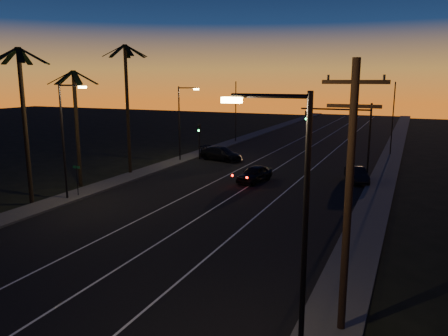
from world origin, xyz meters
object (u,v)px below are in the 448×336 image
at_px(lead_car, 255,174).
at_px(right_car, 357,175).
at_px(signal_mast, 346,125).
at_px(utility_pole, 349,195).
at_px(cross_car, 221,154).

relative_size(lead_car, right_car, 1.16).
bearing_deg(lead_car, signal_mast, 50.98).
distance_m(utility_pole, lead_car, 24.82).
height_order(utility_pole, right_car, utility_pole).
bearing_deg(signal_mast, right_car, -68.03).
distance_m(signal_mast, lead_car, 11.44).
bearing_deg(lead_car, cross_car, 129.72).
bearing_deg(utility_pole, lead_car, 117.35).
xyz_separation_m(signal_mast, right_car, (1.86, -4.62, -4.08)).
distance_m(signal_mast, right_car, 6.44).
distance_m(utility_pole, cross_car, 35.90).
relative_size(utility_pole, signal_mast, 1.41).
relative_size(signal_mast, right_car, 1.61).
height_order(utility_pole, signal_mast, utility_pole).
bearing_deg(cross_car, right_car, -17.67).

